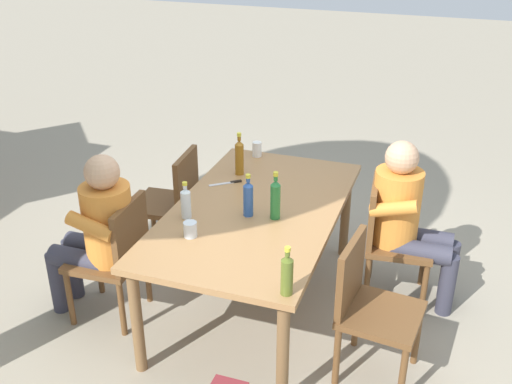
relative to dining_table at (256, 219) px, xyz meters
The scene contains 16 objects.
ground_plane 0.68m from the dining_table, ahead, with size 24.00×24.00×0.00m, color gray.
dining_table is the anchor object (origin of this frame).
chair_near_right 0.94m from the dining_table, 63.64° to the right, with size 0.48×0.48×0.87m.
chair_far_left 0.94m from the dining_table, 116.59° to the left, with size 0.46×0.46×0.87m.
chair_near_left 0.94m from the dining_table, 116.28° to the right, with size 0.49×0.49×0.87m.
chair_far_right 0.95m from the dining_table, 62.87° to the left, with size 0.47×0.47×0.87m.
person_in_white_shirt 1.02m from the dining_table, 65.97° to the right, with size 0.47×0.61×1.18m.
person_in_plaid_shirt 1.02m from the dining_table, 114.03° to the left, with size 0.47×0.61×1.18m.
bottle_green 0.28m from the dining_table, 117.62° to the right, with size 0.06×0.06×0.32m.
bottle_amber 0.60m from the dining_table, 31.54° to the left, with size 0.06×0.06×0.32m.
bottle_blue 0.23m from the dining_table, behind, with size 0.06×0.06×0.29m.
bottle_olive 0.97m from the dining_table, 151.44° to the right, with size 0.06×0.06×0.28m.
bottle_clear 0.49m from the dining_table, 124.12° to the left, with size 0.06×0.06×0.25m.
cup_glass 0.54m from the dining_table, 151.25° to the left, with size 0.08×0.08×0.09m, color silver.
cup_white 0.89m from the dining_table, 18.56° to the left, with size 0.07×0.07×0.12m, color white.
table_knife 0.44m from the dining_table, 46.77° to the left, with size 0.16×0.20×0.01m.
Camera 1 is at (-3.28, -1.13, 2.59)m, focal length 42.23 mm.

